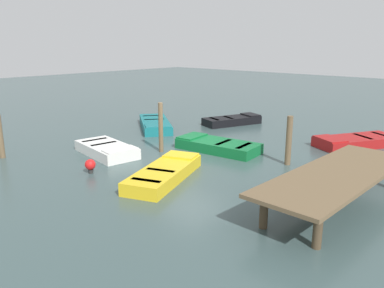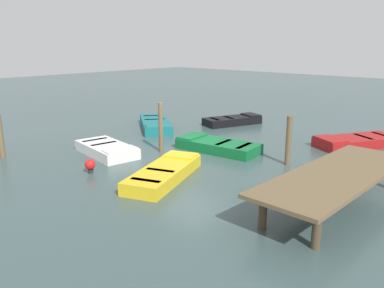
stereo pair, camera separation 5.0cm
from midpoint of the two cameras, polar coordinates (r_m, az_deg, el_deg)
ground_plane at (r=15.41m, az=-0.09°, el=-1.26°), size 80.00×80.00×0.00m
dock_segment at (r=10.87m, az=20.54°, el=-4.42°), size 6.05×2.09×0.95m
rowboat_teal at (r=19.87m, az=-5.54°, el=2.95°), size 3.40×3.92×0.46m
rowboat_green at (r=15.65m, az=3.68°, el=-0.21°), size 1.78×3.47×0.46m
rowboat_black at (r=20.82m, az=5.88°, el=3.48°), size 3.31×2.13×0.46m
rowboat_white at (r=15.44m, az=-12.54°, el=-0.75°), size 1.78×3.03×0.46m
rowboat_red at (r=17.72m, az=23.02°, el=0.39°), size 3.83×2.96×0.46m
rowboat_yellow at (r=12.41m, az=-4.16°, el=-4.24°), size 3.74×2.41×0.46m
mooring_piling_near_right at (r=15.35m, az=-4.72°, el=2.44°), size 0.18×0.18×1.98m
mooring_piling_mid_right at (r=14.08m, az=13.97°, el=0.48°), size 0.21×0.21×1.77m
mooring_piling_far_left at (r=16.20m, az=-26.50°, el=1.02°), size 0.20×0.20×1.67m
marker_buoy at (r=13.37m, az=-14.86°, el=-3.00°), size 0.36×0.36×0.48m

